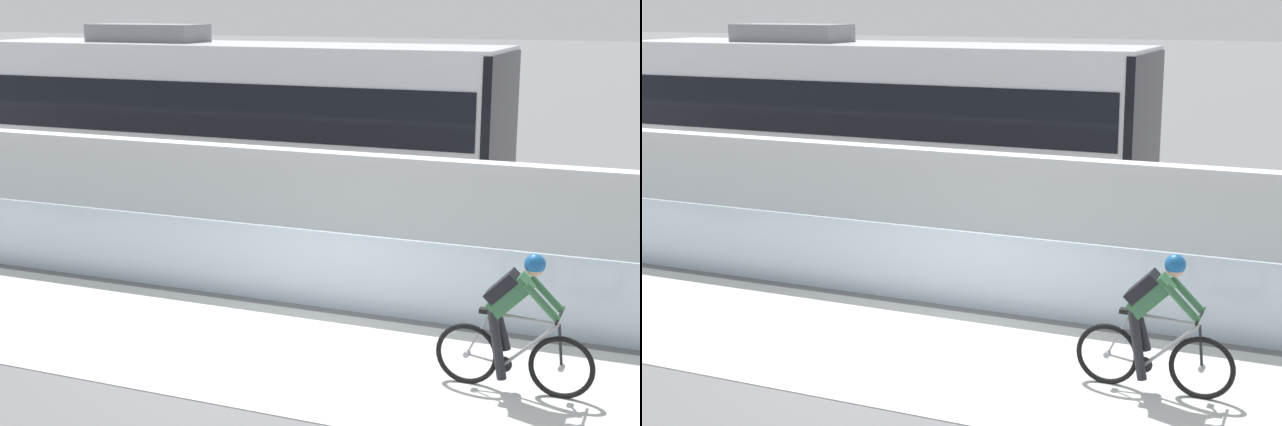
{
  "view_description": "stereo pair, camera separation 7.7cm",
  "coord_description": "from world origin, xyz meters",
  "views": [
    {
      "loc": [
        4.4,
        -9.57,
        4.24
      ],
      "look_at": [
        -0.54,
        2.35,
        1.25
      ],
      "focal_mm": 51.01,
      "sensor_mm": 36.0,
      "label": 1
    },
    {
      "loc": [
        4.47,
        -9.54,
        4.24
      ],
      "look_at": [
        -0.54,
        2.35,
        1.25
      ],
      "focal_mm": 51.01,
      "sensor_mm": 36.0,
      "label": 2
    }
  ],
  "objects": [
    {
      "name": "ground_plane",
      "position": [
        0.0,
        0.0,
        0.0
      ],
      "size": [
        200.0,
        200.0,
        0.0
      ],
      "primitive_type": "plane",
      "color": "slate"
    },
    {
      "name": "bike_path_deck",
      "position": [
        0.0,
        0.0,
        0.01
      ],
      "size": [
        32.0,
        3.2,
        0.01
      ],
      "primitive_type": "cube",
      "color": "silver",
      "rests_on": "ground"
    },
    {
      "name": "glass_parapet",
      "position": [
        0.0,
        1.85,
        0.56
      ],
      "size": [
        32.0,
        0.05,
        1.12
      ],
      "primitive_type": "cube",
      "color": "silver",
      "rests_on": "ground"
    },
    {
      "name": "concrete_barrier_wall",
      "position": [
        0.0,
        3.65,
        0.97
      ],
      "size": [
        32.0,
        0.36,
        1.94
      ],
      "primitive_type": "cube",
      "color": "silver",
      "rests_on": "ground"
    },
    {
      "name": "tram_rail_near",
      "position": [
        0.0,
        6.13,
        0.0
      ],
      "size": [
        32.0,
        0.08,
        0.01
      ],
      "primitive_type": "cube",
      "color": "#595654",
      "rests_on": "ground"
    },
    {
      "name": "tram_rail_far",
      "position": [
        0.0,
        7.57,
        0.0
      ],
      "size": [
        32.0,
        0.08,
        0.01
      ],
      "primitive_type": "cube",
      "color": "#595654",
      "rests_on": "ground"
    },
    {
      "name": "tram",
      "position": [
        -4.32,
        6.85,
        1.89
      ],
      "size": [
        11.06,
        2.54,
        3.81
      ],
      "color": "silver",
      "rests_on": "ground"
    },
    {
      "name": "cyclist_on_bike",
      "position": [
        2.75,
        -0.0,
        0.8
      ],
      "size": [
        1.77,
        0.58,
        1.61
      ],
      "color": "black",
      "rests_on": "ground"
    }
  ]
}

